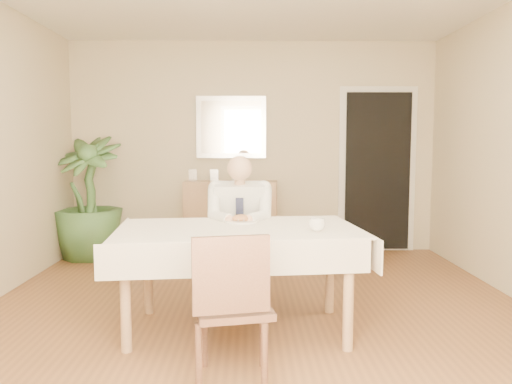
{
  "coord_description": "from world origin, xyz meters",
  "views": [
    {
      "loc": [
        -0.06,
        -3.73,
        1.35
      ],
      "look_at": [
        0.0,
        0.35,
        0.95
      ],
      "focal_mm": 35.0,
      "sensor_mm": 36.0,
      "label": 1
    }
  ],
  "objects_px": {
    "chair_near": "(232,301)",
    "coffee_mug": "(317,225)",
    "dining_table": "(238,239)",
    "sideboard": "(231,217)",
    "chair_far": "(240,240)",
    "seated_man": "(240,223)",
    "potted_palm": "(87,198)"
  },
  "relations": [
    {
      "from": "chair_near",
      "to": "potted_palm",
      "type": "height_order",
      "value": "potted_palm"
    },
    {
      "from": "dining_table",
      "to": "chair_near",
      "type": "relative_size",
      "value": 2.08
    },
    {
      "from": "potted_palm",
      "to": "dining_table",
      "type": "bearing_deg",
      "value": -51.96
    },
    {
      "from": "dining_table",
      "to": "seated_man",
      "type": "height_order",
      "value": "seated_man"
    },
    {
      "from": "coffee_mug",
      "to": "potted_palm",
      "type": "distance_m",
      "value": 3.42
    },
    {
      "from": "chair_far",
      "to": "chair_near",
      "type": "bearing_deg",
      "value": -92.46
    },
    {
      "from": "coffee_mug",
      "to": "sideboard",
      "type": "xyz_separation_m",
      "value": [
        -0.68,
        2.7,
        -0.35
      ]
    },
    {
      "from": "seated_man",
      "to": "potted_palm",
      "type": "xyz_separation_m",
      "value": [
        -1.81,
        1.73,
        0.03
      ]
    },
    {
      "from": "seated_man",
      "to": "sideboard",
      "type": "relative_size",
      "value": 1.12
    },
    {
      "from": "chair_far",
      "to": "potted_palm",
      "type": "xyz_separation_m",
      "value": [
        -1.81,
        1.44,
        0.22
      ]
    },
    {
      "from": "seated_man",
      "to": "sideboard",
      "type": "xyz_separation_m",
      "value": [
        -0.14,
        1.95,
        -0.24
      ]
    },
    {
      "from": "sideboard",
      "to": "chair_far",
      "type": "bearing_deg",
      "value": -81.06
    },
    {
      "from": "dining_table",
      "to": "seated_man",
      "type": "bearing_deg",
      "value": 84.43
    },
    {
      "from": "dining_table",
      "to": "potted_palm",
      "type": "distance_m",
      "value": 2.94
    },
    {
      "from": "chair_far",
      "to": "potted_palm",
      "type": "distance_m",
      "value": 2.33
    },
    {
      "from": "dining_table",
      "to": "chair_near",
      "type": "distance_m",
      "value": 0.87
    },
    {
      "from": "chair_far",
      "to": "potted_palm",
      "type": "relative_size",
      "value": 0.61
    },
    {
      "from": "dining_table",
      "to": "sideboard",
      "type": "relative_size",
      "value": 1.62
    },
    {
      "from": "chair_far",
      "to": "seated_man",
      "type": "distance_m",
      "value": 0.35
    },
    {
      "from": "chair_near",
      "to": "coffee_mug",
      "type": "bearing_deg",
      "value": 39.98
    },
    {
      "from": "dining_table",
      "to": "seated_man",
      "type": "relative_size",
      "value": 1.45
    },
    {
      "from": "chair_far",
      "to": "coffee_mug",
      "type": "bearing_deg",
      "value": -64.22
    },
    {
      "from": "seated_man",
      "to": "sideboard",
      "type": "distance_m",
      "value": 1.97
    },
    {
      "from": "dining_table",
      "to": "potted_palm",
      "type": "relative_size",
      "value": 1.26
    },
    {
      "from": "seated_man",
      "to": "sideboard",
      "type": "height_order",
      "value": "seated_man"
    },
    {
      "from": "seated_man",
      "to": "sideboard",
      "type": "bearing_deg",
      "value": 94.07
    },
    {
      "from": "chair_far",
      "to": "seated_man",
      "type": "relative_size",
      "value": 0.71
    },
    {
      "from": "chair_near",
      "to": "sideboard",
      "type": "bearing_deg",
      "value": 80.87
    },
    {
      "from": "chair_near",
      "to": "coffee_mug",
      "type": "distance_m",
      "value": 0.94
    },
    {
      "from": "seated_man",
      "to": "dining_table",
      "type": "bearing_deg",
      "value": -90.0
    },
    {
      "from": "chair_far",
      "to": "chair_near",
      "type": "distance_m",
      "value": 1.73
    },
    {
      "from": "sideboard",
      "to": "seated_man",
      "type": "bearing_deg",
      "value": -81.75
    }
  ]
}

